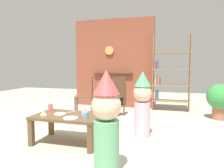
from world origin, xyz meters
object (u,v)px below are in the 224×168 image
object	(u,v)px
dining_chair_left	(88,93)
child_in_pink	(142,103)
birthday_cake_slice	(44,113)
coffee_table	(68,119)
potted_plant_tall	(220,98)
paper_plate_front	(60,114)
dining_chair_middle	(116,94)
paper_cup_near_right	(84,111)
child_with_cone_hat	(106,121)
bookshelf	(168,77)
paper_cup_near_left	(85,115)
paper_cup_center	(50,107)
paper_plate_rear	(71,118)

from	to	relation	value
dining_chair_left	child_in_pink	bearing A→B (deg)	122.62
birthday_cake_slice	coffee_table	bearing A→B (deg)	19.18
potted_plant_tall	paper_plate_front	bearing A→B (deg)	-141.43
dining_chair_middle	dining_chair_left	bearing A→B (deg)	25.35
paper_cup_near_right	paper_plate_front	size ratio (longest dim) A/B	0.53
paper_cup_near_right	potted_plant_tall	bearing A→B (deg)	41.53
dining_chair_middle	potted_plant_tall	distance (m)	2.21
birthday_cake_slice	child_with_cone_hat	bearing A→B (deg)	-27.97
bookshelf	birthday_cake_slice	world-z (taller)	bookshelf
paper_cup_near_right	child_with_cone_hat	bearing A→B (deg)	-53.40
bookshelf	dining_chair_middle	bearing A→B (deg)	-138.78
paper_cup_near_left	dining_chair_left	xyz separation A→B (m)	(-0.70, 1.79, 0.04)
paper_cup_near_right	birthday_cake_slice	world-z (taller)	paper_cup_near_right
paper_cup_near_right	dining_chair_middle	distance (m)	1.61
child_with_cone_hat	potted_plant_tall	size ratio (longest dim) A/B	1.46
dining_chair_left	dining_chair_middle	world-z (taller)	same
birthday_cake_slice	child_in_pink	distance (m)	1.52
child_in_pink	potted_plant_tall	xyz separation A→B (m)	(1.45, 1.51, -0.11)
paper_cup_near_right	child_with_cone_hat	world-z (taller)	child_with_cone_hat
paper_cup_near_right	paper_cup_center	distance (m)	0.65
paper_plate_front	child_with_cone_hat	world-z (taller)	child_with_cone_hat
paper_plate_front	dining_chair_middle	size ratio (longest dim) A/B	0.20
paper_cup_near_left	birthday_cake_slice	size ratio (longest dim) A/B	0.89
paper_plate_rear	dining_chair_middle	bearing A→B (deg)	85.03
paper_cup_center	child_with_cone_hat	bearing A→B (deg)	-36.69
paper_plate_front	child_with_cone_hat	size ratio (longest dim) A/B	0.16
paper_cup_near_left	dining_chair_middle	xyz separation A→B (m)	(-0.03, 1.81, 0.04)
child_in_pink	potted_plant_tall	bearing A→B (deg)	-162.47
paper_cup_center	birthday_cake_slice	distance (m)	0.32
coffee_table	dining_chair_middle	size ratio (longest dim) A/B	1.11
birthday_cake_slice	child_with_cone_hat	world-z (taller)	child_with_cone_hat
dining_chair_left	paper_cup_near_right	bearing A→B (deg)	91.40
paper_plate_rear	dining_chair_left	world-z (taller)	dining_chair_left
coffee_table	potted_plant_tall	bearing A→B (deg)	39.95
paper_cup_near_right	child_with_cone_hat	distance (m)	1.01
paper_plate_rear	child_with_cone_hat	world-z (taller)	child_with_cone_hat
paper_plate_rear	potted_plant_tall	distance (m)	3.24
bookshelf	potted_plant_tall	world-z (taller)	bookshelf
coffee_table	paper_plate_front	distance (m)	0.15
paper_cup_near_right	paper_plate_rear	bearing A→B (deg)	-108.65
coffee_table	child_in_pink	size ratio (longest dim) A/B	0.94
paper_cup_near_left	paper_cup_center	bearing A→B (deg)	157.29
bookshelf	dining_chair_left	xyz separation A→B (m)	(-1.77, -0.99, -0.35)
potted_plant_tall	paper_cup_center	bearing A→B (deg)	-146.92
paper_cup_near_left	paper_plate_rear	xyz separation A→B (m)	(-0.20, -0.06, -0.04)
dining_chair_middle	potted_plant_tall	xyz separation A→B (m)	(2.17, 0.38, -0.06)
paper_plate_front	dining_chair_middle	world-z (taller)	dining_chair_middle
child_with_cone_hat	birthday_cake_slice	bearing A→B (deg)	13.81
paper_plate_front	potted_plant_tall	world-z (taller)	potted_plant_tall
potted_plant_tall	paper_cup_near_left	bearing A→B (deg)	-134.35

